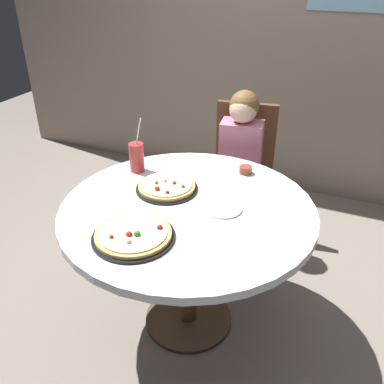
{
  "coord_description": "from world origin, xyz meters",
  "views": [
    {
      "loc": [
        0.69,
        -1.51,
        1.78
      ],
      "look_at": [
        0.0,
        0.05,
        0.8
      ],
      "focal_mm": 38.7,
      "sensor_mm": 36.0,
      "label": 1
    }
  ],
  "objects": [
    {
      "name": "diner_child",
      "position": [
        0.01,
        0.75,
        0.48
      ],
      "size": [
        0.31,
        0.43,
        1.08
      ],
      "color": "#3F4766",
      "rests_on": "ground_plane"
    },
    {
      "name": "soda_cup",
      "position": [
        -0.4,
        0.23,
        0.83
      ],
      "size": [
        0.08,
        0.08,
        0.31
      ],
      "color": "#B73333",
      "rests_on": "dining_table"
    },
    {
      "name": "chair_wooden",
      "position": [
        -0.01,
        0.93,
        0.53
      ],
      "size": [
        0.46,
        0.46,
        0.95
      ],
      "color": "brown",
      "rests_on": "ground_plane"
    },
    {
      "name": "dining_table",
      "position": [
        0.0,
        0.0,
        0.65
      ],
      "size": [
        1.21,
        1.21,
        0.75
      ],
      "color": "silver",
      "rests_on": "ground_plane"
    },
    {
      "name": "plate_small",
      "position": [
        0.16,
        0.04,
        0.76
      ],
      "size": [
        0.18,
        0.18,
        0.01
      ],
      "primitive_type": "cylinder",
      "color": "white",
      "rests_on": "dining_table"
    },
    {
      "name": "wall_with_window",
      "position": [
        0.0,
        1.82,
        1.45
      ],
      "size": [
        5.2,
        0.14,
        2.9
      ],
      "color": "gray",
      "rests_on": "ground_plane"
    },
    {
      "name": "sauce_bowl",
      "position": [
        0.15,
        0.44,
        0.77
      ],
      "size": [
        0.07,
        0.07,
        0.04
      ],
      "primitive_type": "cylinder",
      "color": "brown",
      "rests_on": "dining_table"
    },
    {
      "name": "pizza_cheese",
      "position": [
        -0.1,
        -0.32,
        0.77
      ],
      "size": [
        0.35,
        0.35,
        0.05
      ],
      "color": "black",
      "rests_on": "dining_table"
    },
    {
      "name": "pizza_veggie",
      "position": [
        -0.16,
        0.1,
        0.77
      ],
      "size": [
        0.31,
        0.31,
        0.05
      ],
      "color": "black",
      "rests_on": "dining_table"
    },
    {
      "name": "ground_plane",
      "position": [
        0.0,
        0.0,
        0.0
      ],
      "size": [
        8.0,
        8.0,
        0.0
      ],
      "primitive_type": "plane",
      "color": "slate"
    }
  ]
}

